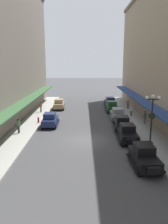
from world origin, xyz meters
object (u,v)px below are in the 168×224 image
object	(u,v)px
pedestrian_3	(127,104)
parked_car_3	(144,156)
pedestrian_1	(40,107)
lamp_post_with_clock	(151,119)
parked_car_6	(127,133)
pedestrian_5	(144,117)
fire_hydrant	(38,120)
pedestrian_2	(131,111)
parked_car_7	(49,119)
pedestrian_0	(18,126)
parked_car_5	(121,123)
parked_car_2	(111,107)
parked_car_0	(117,114)
parked_car_4	(109,102)
parked_car_1	(58,104)

from	to	relation	value
pedestrian_3	parked_car_3	bearing A→B (deg)	-97.76
parked_car_3	pedestrian_1	xyz separation A→B (m)	(-11.99, 19.59, 0.07)
lamp_post_with_clock	parked_car_6	bearing A→B (deg)	135.23
pedestrian_1	pedestrian_5	distance (m)	16.95
parked_car_3	fire_hydrant	bearing A→B (deg)	130.63
fire_hydrant	pedestrian_2	size ratio (longest dim) A/B	0.50
parked_car_7	pedestrian_2	world-z (taller)	parked_car_7
pedestrian_0	pedestrian_3	distance (m)	21.20
parked_car_5	pedestrian_0	bearing A→B (deg)	-172.78
pedestrian_0	lamp_post_with_clock	bearing A→B (deg)	-16.83
parked_car_2	pedestrian_0	size ratio (longest dim) A/B	2.58
parked_car_6	pedestrian_3	bearing A→B (deg)	78.94
parked_car_7	parked_car_2	bearing A→B (deg)	43.19
parked_car_0	parked_car_5	world-z (taller)	same
lamp_post_with_clock	parked_car_4	bearing A→B (deg)	94.13
parked_car_4	parked_car_7	xyz separation A→B (m)	(-9.43, -13.38, 0.00)
parked_car_7	pedestrian_5	size ratio (longest dim) A/B	2.56
pedestrian_2	pedestrian_3	world-z (taller)	same
parked_car_5	pedestrian_0	distance (m)	12.45
lamp_post_with_clock	pedestrian_5	world-z (taller)	lamp_post_with_clock
pedestrian_0	parked_car_2	bearing A→B (deg)	44.16
parked_car_0	parked_car_4	xyz separation A→B (m)	(0.11, 10.34, 0.00)
parked_car_3	parked_car_1	bearing A→B (deg)	112.20
parked_car_6	pedestrian_1	distance (m)	18.06
parked_car_3	parked_car_0	bearing A→B (deg)	89.84
parked_car_0	parked_car_1	world-z (taller)	same
pedestrian_0	pedestrian_3	xyz separation A→B (m)	(15.56, 14.40, -0.02)
parked_car_1	parked_car_3	xyz separation A→B (m)	(9.33, -22.87, 0.00)
parked_car_6	pedestrian_1	world-z (taller)	parked_car_6
parked_car_0	parked_car_5	size ratio (longest dim) A/B	0.99
parked_car_1	parked_car_2	bearing A→B (deg)	-15.12
parked_car_6	lamp_post_with_clock	bearing A→B (deg)	-44.77
pedestrian_1	pedestrian_2	bearing A→B (deg)	-10.79
parked_car_1	pedestrian_3	distance (m)	12.43
parked_car_3	parked_car_2	bearing A→B (deg)	90.24
parked_car_6	pedestrian_2	xyz separation A→B (m)	(2.66, 10.91, 0.05)
pedestrian_0	pedestrian_5	bearing A→B (deg)	14.79
parked_car_0	pedestrian_1	world-z (taller)	parked_car_0
parked_car_7	pedestrian_3	xyz separation A→B (m)	(12.38, 11.01, 0.05)
parked_car_1	pedestrian_0	distance (m)	14.85
parked_car_4	pedestrian_1	bearing A→B (deg)	-155.52
pedestrian_3	parked_car_1	bearing A→B (deg)	179.46
parked_car_0	parked_car_7	distance (m)	9.81
parked_car_0	pedestrian_1	bearing A→B (deg)	158.21
parked_car_2	parked_car_6	size ratio (longest dim) A/B	1.00
parked_car_1	parked_car_5	bearing A→B (deg)	-54.55
parked_car_1	pedestrian_1	xyz separation A→B (m)	(-2.66, -3.28, 0.07)
parked_car_6	fire_hydrant	bearing A→B (deg)	147.31
lamp_post_with_clock	pedestrian_0	world-z (taller)	lamp_post_with_clock
pedestrian_5	parked_car_0	bearing A→B (deg)	146.61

